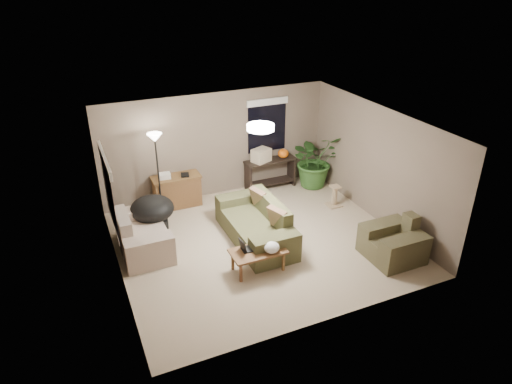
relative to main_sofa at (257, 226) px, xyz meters
name	(u,v)px	position (x,y,z in m)	size (l,w,h in m)	color
room_shell	(260,187)	(0.00, -0.15, 0.96)	(5.50, 5.50, 5.50)	tan
main_sofa	(257,226)	(0.00, 0.00, 0.00)	(0.95, 2.20, 0.85)	brown
throw_pillows	(269,208)	(0.26, 0.00, 0.36)	(0.37, 1.40, 0.47)	#8C7251
loveseat	(142,236)	(-2.23, 0.55, 0.00)	(0.90, 1.60, 0.85)	beige
armchair	(393,244)	(2.11, -1.65, 0.00)	(0.95, 1.00, 0.85)	#46412A
coffee_table	(258,253)	(-0.42, -0.98, 0.06)	(1.00, 0.55, 0.42)	brown
laptop	(247,247)	(-0.59, -0.88, 0.19)	(0.37, 0.24, 0.24)	black
plastic_bag	(272,247)	(-0.22, -1.13, 0.23)	(0.29, 0.26, 0.20)	white
desk	(177,191)	(-1.10, 2.07, 0.08)	(1.10, 0.50, 0.75)	brown
desk_papers	(169,176)	(-1.26, 2.06, 0.51)	(0.70, 0.29, 0.12)	silver
console_table	(270,171)	(1.29, 2.09, 0.14)	(1.30, 0.40, 0.75)	black
pumpkin	(283,153)	(1.64, 2.09, 0.57)	(0.27, 0.27, 0.22)	orange
cardboard_box	(261,155)	(1.04, 2.09, 0.62)	(0.43, 0.32, 0.32)	beige
papasan_chair	(153,212)	(-1.87, 1.13, 0.17)	(1.15, 1.15, 0.80)	black
floor_lamp	(156,148)	(-1.54, 1.82, 1.30)	(0.32, 0.32, 1.91)	black
ceiling_fixture	(260,127)	(0.00, -0.15, 2.15)	(0.50, 0.50, 0.10)	white
houseplant	(315,166)	(2.37, 1.75, 0.25)	(1.25, 1.39, 1.09)	#2D5923
cat_scratching_post	(334,197)	(2.23, 0.60, -0.08)	(0.32, 0.32, 0.50)	tan
window_left	(107,180)	(-2.73, 0.15, 1.49)	(0.05, 1.56, 1.33)	black
window_back	(267,116)	(1.30, 2.33, 1.49)	(1.06, 0.05, 1.33)	black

